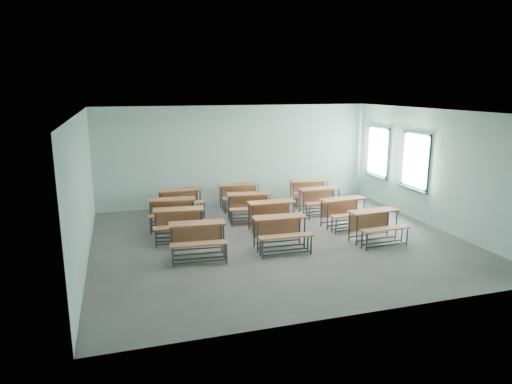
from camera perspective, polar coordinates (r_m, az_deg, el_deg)
room at (r=11.18m, az=3.19°, el=1.81°), size 9.04×8.04×3.24m
desk_unit_r0c0 at (r=10.34m, az=-7.30°, el=-5.35°), size 1.32×0.94×0.79m
desk_unit_r0c1 at (r=10.76m, az=3.12°, el=-4.52°), size 1.29×0.89×0.79m
desk_unit_r0c2 at (r=11.65m, az=14.76°, el=-3.58°), size 1.31×0.92×0.79m
desk_unit_r1c0 at (r=11.56m, az=-9.61°, el=-3.45°), size 1.33×0.96×0.79m
desk_unit_r1c1 at (r=12.14m, az=2.11°, el=-2.47°), size 1.27×0.86×0.79m
desk_unit_r1c2 at (r=12.69m, az=11.08°, el=-2.03°), size 1.33×0.95×0.79m
desk_unit_r2c0 at (r=12.63m, az=-10.44°, el=-2.08°), size 1.32×0.95×0.79m
desk_unit_r2c1 at (r=13.06m, az=-0.80°, el=-1.36°), size 1.35×0.98×0.79m
desk_unit_r2c2 at (r=13.87m, az=8.08°, el=-0.63°), size 1.27×0.86×0.79m
desk_unit_r3c0 at (r=13.80m, az=-9.36°, el=-0.74°), size 1.33×0.95×0.79m
desk_unit_r3c1 at (r=14.33m, az=-2.01°, el=-0.07°), size 1.29×0.89×0.79m
desk_unit_r3c2 at (r=15.00m, az=6.77°, el=0.44°), size 1.34×0.97×0.79m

